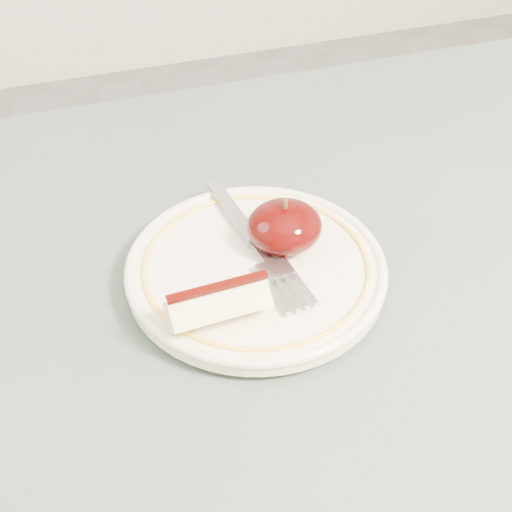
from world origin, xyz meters
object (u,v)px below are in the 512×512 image
object	(u,v)px
table	(335,444)
apple_half	(284,226)
fork	(256,244)
plate	(256,269)

from	to	relation	value
table	apple_half	xyz separation A→B (m)	(0.00, 0.13, 0.12)
table	apple_half	size ratio (longest dim) A/B	14.29
fork	table	bearing A→B (deg)	-177.22
table	fork	world-z (taller)	fork
plate	fork	size ratio (longest dim) A/B	1.20
table	fork	distance (m)	0.18
plate	apple_half	world-z (taller)	apple_half
table	apple_half	distance (m)	0.18
table	plate	size ratio (longest dim) A/B	4.20
table	plate	bearing A→B (deg)	104.54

